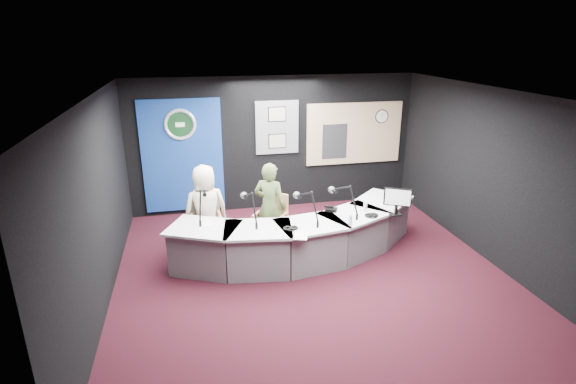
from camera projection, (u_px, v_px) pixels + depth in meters
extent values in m
plane|color=black|center=(311.00, 273.00, 7.12)|extent=(6.00, 6.00, 0.00)
cube|color=silver|center=(315.00, 94.00, 6.19)|extent=(6.00, 6.00, 0.02)
cube|color=black|center=(275.00, 144.00, 9.42)|extent=(6.00, 0.02, 2.80)
cube|color=black|center=(405.00, 300.00, 3.90)|extent=(6.00, 0.02, 2.80)
cube|color=black|center=(98.00, 205.00, 6.04)|extent=(0.02, 6.00, 2.80)
cube|color=black|center=(491.00, 176.00, 7.27)|extent=(0.02, 6.00, 2.80)
cube|color=navy|center=(183.00, 156.00, 9.05)|extent=(1.60, 0.05, 2.30)
torus|color=silver|center=(180.00, 125.00, 8.80)|extent=(0.63, 0.07, 0.63)
cylinder|color=black|center=(180.00, 125.00, 8.80)|extent=(0.48, 0.01, 0.48)
cube|color=slate|center=(277.00, 128.00, 9.29)|extent=(0.90, 0.04, 1.10)
cube|color=gray|center=(277.00, 114.00, 9.16)|extent=(0.34, 0.02, 0.27)
cube|color=gray|center=(277.00, 141.00, 9.35)|extent=(0.34, 0.02, 0.27)
cube|color=tan|center=(354.00, 133.00, 9.70)|extent=(2.12, 0.06, 1.32)
cube|color=#D9BD89|center=(354.00, 133.00, 9.69)|extent=(2.00, 0.02, 1.20)
cube|color=black|center=(335.00, 141.00, 9.63)|extent=(0.55, 0.02, 0.75)
cylinder|color=white|center=(382.00, 116.00, 9.68)|extent=(0.28, 0.01, 0.28)
cube|color=slate|center=(205.00, 212.00, 7.90)|extent=(0.51, 0.13, 0.70)
imported|color=beige|center=(206.00, 209.00, 7.63)|extent=(0.83, 0.62, 1.54)
imported|color=#4B5D30|center=(270.00, 207.00, 7.71)|extent=(0.68, 0.62, 1.56)
cube|color=black|center=(397.00, 197.00, 7.31)|extent=(0.37, 0.21, 0.28)
cube|color=black|center=(331.00, 209.00, 7.59)|extent=(0.24, 0.22, 0.05)
torus|color=black|center=(371.00, 215.00, 7.37)|extent=(0.24, 0.24, 0.04)
torus|color=black|center=(291.00, 228.00, 6.88)|extent=(0.19, 0.19, 0.03)
cube|color=white|center=(205.00, 223.00, 7.12)|extent=(0.31, 0.35, 0.00)
cube|color=white|center=(301.00, 236.00, 6.66)|extent=(0.28, 0.34, 0.00)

